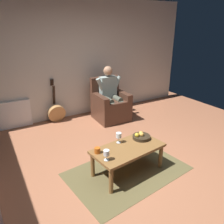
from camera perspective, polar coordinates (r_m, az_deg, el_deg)
ground_plane at (r=3.53m, az=6.79°, el=-15.12°), size 7.12×7.12×0.00m
wall_back at (r=5.30m, az=-10.78°, el=12.90°), size 6.33×0.06×2.68m
rug at (r=3.54m, az=3.98°, el=-14.85°), size 1.89×1.35×0.01m
armchair at (r=5.22m, az=-0.47°, el=1.72°), size 0.73×0.76×0.97m
person_seated at (r=5.11m, az=-0.44°, el=5.21°), size 0.64×0.56×1.23m
coffee_table at (r=3.34m, az=4.13°, el=-9.91°), size 1.12×0.67×0.42m
guitar at (r=5.26m, az=-14.03°, el=-0.04°), size 0.40×0.27×0.97m
radiator at (r=5.21m, az=-23.65°, el=-0.61°), size 0.67×0.06×0.60m
wine_glass_near at (r=3.37m, az=1.73°, el=-6.12°), size 0.08×0.08×0.16m
wine_glass_far at (r=2.97m, az=-1.44°, el=-10.57°), size 0.08×0.08×0.15m
fruit_bowl at (r=3.55m, az=7.48°, el=-6.23°), size 0.28×0.28×0.11m
candle_jar at (r=3.16m, az=-3.78°, el=-9.79°), size 0.08×0.08×0.08m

